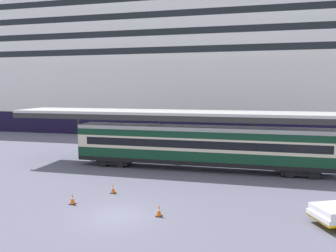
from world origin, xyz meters
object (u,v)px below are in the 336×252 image
object	(u,v)px
traffic_cone_near	(72,199)
traffic_cone_far	(159,211)
train_carriage	(202,145)
cruise_ship	(159,60)
traffic_cone_mid	(113,189)

from	to	relation	value
traffic_cone_near	traffic_cone_far	xyz separation A→B (m)	(6.10, -0.64, -0.01)
train_carriage	traffic_cone_far	distance (m)	12.17
cruise_ship	traffic_cone_far	world-z (taller)	cruise_ship
cruise_ship	traffic_cone_far	size ratio (longest dim) A/B	178.98
cruise_ship	train_carriage	distance (m)	36.35
train_carriage	cruise_ship	bearing A→B (deg)	111.74
traffic_cone_near	traffic_cone_far	distance (m)	6.13
cruise_ship	traffic_cone_near	world-z (taller)	cruise_ship
traffic_cone_far	traffic_cone_mid	bearing A→B (deg)	141.99
train_carriage	traffic_cone_mid	distance (m)	10.23
cruise_ship	traffic_cone_far	bearing A→B (deg)	-74.85
cruise_ship	traffic_cone_far	distance (m)	47.55
traffic_cone_far	cruise_ship	bearing A→B (deg)	105.15
traffic_cone_near	traffic_cone_far	size ratio (longest dim) A/B	1.04
traffic_cone_mid	traffic_cone_far	world-z (taller)	traffic_cone_far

